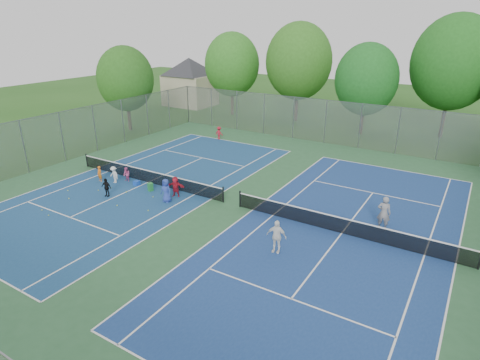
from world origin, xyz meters
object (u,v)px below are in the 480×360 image
at_px(instructor, 384,213).
at_px(net_right, 342,226).
at_px(net_left, 147,176).
at_px(ball_hopper, 150,187).
at_px(ball_crate, 137,183).

bearing_deg(instructor, net_right, 41.02).
xyz_separation_m(net_left, net_right, (14.00, 0.00, 0.00)).
distance_m(ball_hopper, instructor, 14.72).
relative_size(net_right, instructor, 6.62).
bearing_deg(ball_hopper, instructor, 10.43).
xyz_separation_m(net_left, ball_hopper, (1.23, -1.04, -0.17)).
bearing_deg(net_right, instructor, 43.77).
height_order(net_left, ball_hopper, net_left).
bearing_deg(ball_crate, net_right, 3.05).
xyz_separation_m(net_right, instructor, (1.70, 1.63, 0.52)).
distance_m(net_left, net_right, 14.00).
height_order(net_right, ball_crate, net_right).
height_order(net_right, instructor, instructor).
height_order(net_left, ball_crate, net_left).
bearing_deg(net_right, ball_hopper, -175.36).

